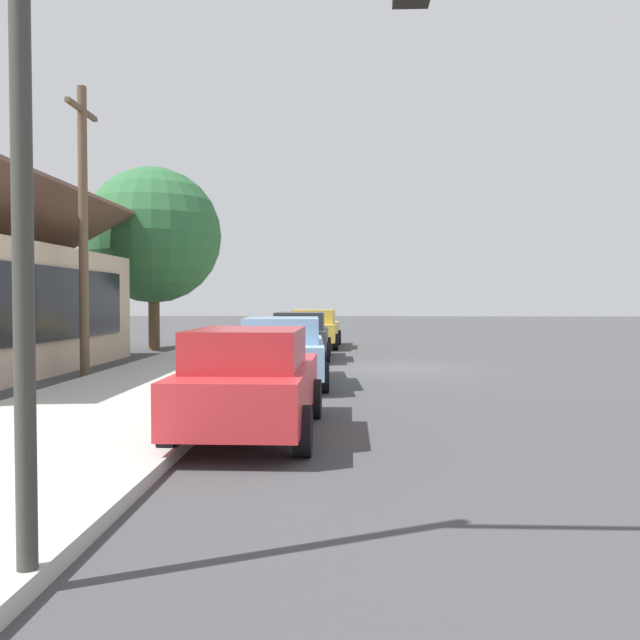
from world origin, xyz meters
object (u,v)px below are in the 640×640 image
car_mustard (315,328)px  shade_tree (153,236)px  car_cherry (251,381)px  car_charcoal (301,335)px  fire_hydrant_red (225,365)px  car_skyblue (283,350)px  utility_pole_wooden (83,226)px  traffic_light_main (177,73)px

car_mustard → shade_tree: size_ratio=0.68×
car_cherry → shade_tree: size_ratio=0.60×
car_charcoal → fire_hydrant_red: (-6.70, 1.32, -0.32)m
car_skyblue → utility_pole_wooden: size_ratio=0.64×
car_skyblue → fire_hydrant_red: 1.40m
shade_tree → utility_pole_wooden: utility_pole_wooden is taller
car_charcoal → shade_tree: shade_tree is taller
car_cherry → utility_pole_wooden: bearing=37.8°
fire_hydrant_red → traffic_light_main: bearing=-171.0°
car_skyblue → utility_pole_wooden: 6.32m
utility_pole_wooden → car_charcoal: bearing=-46.9°
car_cherry → car_skyblue: (5.71, 0.08, 0.00)m
car_mustard → traffic_light_main: 22.76m
car_skyblue → shade_tree: size_ratio=0.66×
shade_tree → fire_hydrant_red: 12.25m
traffic_light_main → fire_hydrant_red: bearing=9.0°
car_skyblue → traffic_light_main: traffic_light_main is taller
car_skyblue → car_mustard: size_ratio=0.98×
car_skyblue → car_charcoal: 6.37m
car_skyblue → fire_hydrant_red: size_ratio=6.75×
car_skyblue → utility_pole_wooden: (1.40, 5.33, 3.11)m
car_charcoal → utility_pole_wooden: utility_pole_wooden is taller
utility_pole_wooden → fire_hydrant_red: utility_pole_wooden is taller
car_cherry → utility_pole_wooden: 9.45m
utility_pole_wooden → fire_hydrant_red: size_ratio=10.56×
shade_tree → utility_pole_wooden: size_ratio=0.96×
car_charcoal → car_mustard: size_ratio=0.91×
shade_tree → fire_hydrant_red: shade_tree is taller
car_cherry → car_skyblue: same height
car_cherry → car_charcoal: same height
car_cherry → shade_tree: bearing=21.8°
car_mustard → car_cherry: bearing=-178.9°
car_cherry → car_charcoal: size_ratio=0.97×
car_charcoal → shade_tree: (3.82, 6.12, 3.73)m
car_charcoal → car_mustard: (5.44, -0.23, 0.00)m
shade_tree → traffic_light_main: bearing=-162.9°
car_charcoal → fire_hydrant_red: car_charcoal is taller
shade_tree → fire_hydrant_red: bearing=-155.5°
car_cherry → utility_pole_wooden: (7.10, 5.40, 3.12)m
car_charcoal → car_mustard: bearing=-3.1°
utility_pole_wooden → traffic_light_main: bearing=-155.1°
car_skyblue → car_charcoal: bearing=-2.9°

